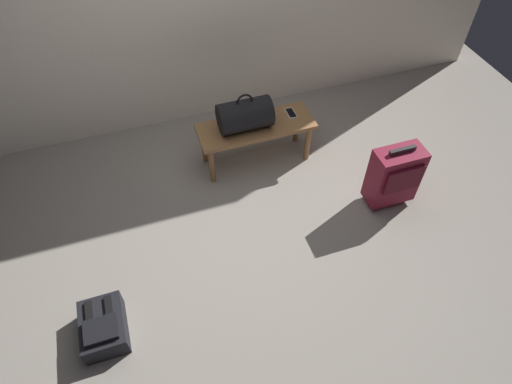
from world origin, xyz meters
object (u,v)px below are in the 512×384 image
object	(u,v)px
cell_phone	(291,113)
backpack_dark	(104,327)
bench	(256,131)
suitcase_upright_burgundy	(394,175)
duffel_bag_black	(245,115)

from	to	relation	value
cell_phone	backpack_dark	world-z (taller)	cell_phone
bench	suitcase_upright_burgundy	world-z (taller)	suitcase_upright_burgundy
cell_phone	suitcase_upright_burgundy	bearing A→B (deg)	-57.56
cell_phone	suitcase_upright_burgundy	world-z (taller)	suitcase_upright_burgundy
suitcase_upright_burgundy	backpack_dark	xyz separation A→B (m)	(-2.36, -0.44, -0.21)
suitcase_upright_burgundy	cell_phone	bearing A→B (deg)	122.44
suitcase_upright_burgundy	backpack_dark	world-z (taller)	suitcase_upright_burgundy
bench	suitcase_upright_burgundy	size ratio (longest dim) A/B	1.69
duffel_bag_black	backpack_dark	xyz separation A→B (m)	(-1.38, -1.25, -0.45)
bench	suitcase_upright_burgundy	xyz separation A→B (m)	(0.89, -0.81, -0.04)
bench	cell_phone	bearing A→B (deg)	8.08
cell_phone	suitcase_upright_burgundy	xyz separation A→B (m)	(0.55, -0.86, -0.11)
bench	backpack_dark	world-z (taller)	bench
bench	suitcase_upright_burgundy	distance (m)	1.20
backpack_dark	suitcase_upright_burgundy	bearing A→B (deg)	10.46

